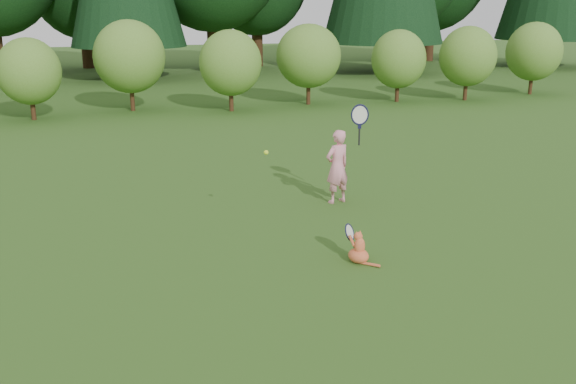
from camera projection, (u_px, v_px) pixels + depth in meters
name	position (u px, v px, depth m)	size (l,w,h in m)	color
ground	(290.00, 260.00, 8.53)	(100.00, 100.00, 0.00)	#1E4D15
shrub_row	(173.00, 67.00, 20.13)	(28.00, 3.00, 2.80)	#547E27
child	(338.00, 165.00, 10.85)	(0.73, 0.43, 1.90)	pink
cat	(358.00, 246.00, 8.41)	(0.40, 0.65, 0.58)	#C34825
tennis_ball	(266.00, 152.00, 9.28)	(0.07, 0.07, 0.07)	#B3EE1C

